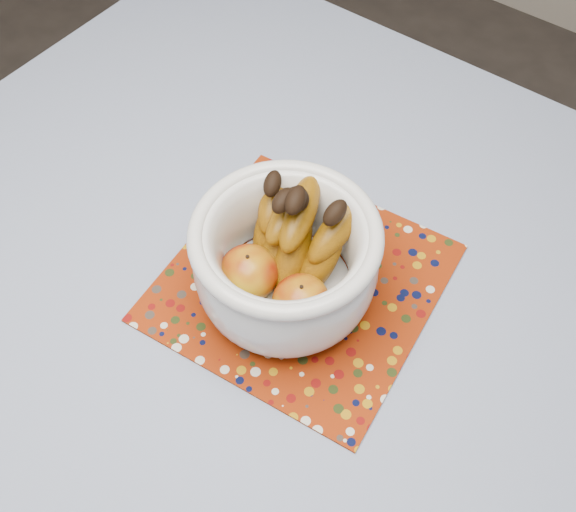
{
  "coord_description": "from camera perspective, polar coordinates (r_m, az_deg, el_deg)",
  "views": [
    {
      "loc": [
        0.34,
        -0.35,
        1.58
      ],
      "look_at": [
        0.03,
        0.06,
        0.85
      ],
      "focal_mm": 42.0,
      "sensor_mm": 36.0,
      "label": 1
    }
  ],
  "objects": [
    {
      "name": "placemat",
      "position": [
        0.97,
        1.11,
        -2.24
      ],
      "size": [
        0.4,
        0.4,
        0.0
      ],
      "primitive_type": "cube",
      "rotation": [
        0.0,
        0.0,
        0.11
      ],
      "color": "maroon",
      "rests_on": "tablecloth"
    },
    {
      "name": "tablecloth",
      "position": [
        0.96,
        -3.54,
        -4.6
      ],
      "size": [
        1.32,
        1.32,
        0.01
      ],
      "primitive_type": "cube",
      "color": "slate",
      "rests_on": "table"
    },
    {
      "name": "fruit_bowl",
      "position": [
        0.89,
        -0.12,
        0.38
      ],
      "size": [
        0.25,
        0.25,
        0.19
      ],
      "color": "silver",
      "rests_on": "placemat"
    },
    {
      "name": "table",
      "position": [
        1.03,
        -3.31,
        -6.91
      ],
      "size": [
        1.2,
        1.2,
        0.75
      ],
      "color": "brown",
      "rests_on": "ground"
    }
  ]
}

